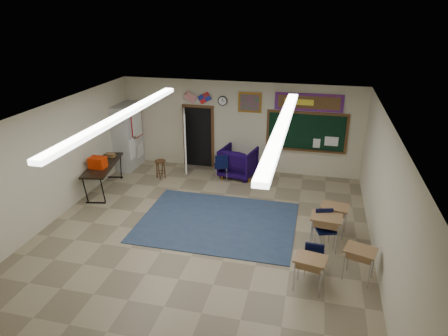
% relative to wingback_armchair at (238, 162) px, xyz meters
% --- Properties ---
extents(floor, '(9.00, 9.00, 0.00)m').
position_rel_wingback_armchair_xyz_m(floor, '(-0.11, -3.90, -0.49)').
color(floor, gray).
rests_on(floor, ground).
extents(back_wall, '(8.00, 0.04, 3.00)m').
position_rel_wingback_armchair_xyz_m(back_wall, '(-0.11, 0.60, 1.01)').
color(back_wall, beige).
rests_on(back_wall, floor).
extents(front_wall, '(8.00, 0.04, 3.00)m').
position_rel_wingback_armchair_xyz_m(front_wall, '(-0.11, -8.40, 1.01)').
color(front_wall, beige).
rests_on(front_wall, floor).
extents(left_wall, '(0.04, 9.00, 3.00)m').
position_rel_wingback_armchair_xyz_m(left_wall, '(-4.11, -3.90, 1.01)').
color(left_wall, beige).
rests_on(left_wall, floor).
extents(right_wall, '(0.04, 9.00, 3.00)m').
position_rel_wingback_armchair_xyz_m(right_wall, '(3.89, -3.90, 1.01)').
color(right_wall, beige).
rests_on(right_wall, floor).
extents(ceiling, '(8.00, 9.00, 0.04)m').
position_rel_wingback_armchair_xyz_m(ceiling, '(-0.11, -3.90, 2.51)').
color(ceiling, silver).
rests_on(ceiling, back_wall).
extents(area_rug, '(4.00, 3.00, 0.02)m').
position_rel_wingback_armchair_xyz_m(area_rug, '(0.09, -3.10, -0.48)').
color(area_rug, '#2E3F58').
rests_on(area_rug, floor).
extents(fluorescent_strips, '(3.86, 6.00, 0.10)m').
position_rel_wingback_armchair_xyz_m(fluorescent_strips, '(-0.11, -3.90, 2.45)').
color(fluorescent_strips, white).
rests_on(fluorescent_strips, ceiling).
extents(doorway, '(1.10, 0.89, 2.16)m').
position_rel_wingback_armchair_xyz_m(doorway, '(-1.61, 0.45, 0.57)').
color(doorway, black).
rests_on(doorway, back_wall).
extents(chalkboard, '(2.55, 0.14, 1.30)m').
position_rel_wingback_armchair_xyz_m(chalkboard, '(2.09, 0.56, 0.97)').
color(chalkboard, '#543018').
rests_on(chalkboard, back_wall).
extents(bulletin_board, '(2.10, 0.05, 0.55)m').
position_rel_wingback_armchair_xyz_m(bulletin_board, '(2.09, 0.57, 1.96)').
color(bulletin_board, '#A60E1E').
rests_on(bulletin_board, back_wall).
extents(framed_art_print, '(0.75, 0.05, 0.65)m').
position_rel_wingback_armchair_xyz_m(framed_art_print, '(0.24, 0.57, 1.86)').
color(framed_art_print, '#8D5C1B').
rests_on(framed_art_print, back_wall).
extents(wall_clock, '(0.32, 0.05, 0.32)m').
position_rel_wingback_armchair_xyz_m(wall_clock, '(-0.66, 0.57, 1.86)').
color(wall_clock, black).
rests_on(wall_clock, back_wall).
extents(wall_flags, '(1.16, 0.06, 0.70)m').
position_rel_wingback_armchair_xyz_m(wall_flags, '(-1.51, 0.54, 1.99)').
color(wall_flags, red).
rests_on(wall_flags, back_wall).
extents(storage_cabinet, '(0.59, 1.25, 2.20)m').
position_rel_wingback_armchair_xyz_m(storage_cabinet, '(-3.82, -0.05, 0.61)').
color(storage_cabinet, '#AFAFAB').
rests_on(storage_cabinet, floor).
extents(wingback_armchair, '(1.24, 1.26, 0.98)m').
position_rel_wingback_armchair_xyz_m(wingback_armchair, '(0.00, 0.00, 0.00)').
color(wingback_armchair, black).
rests_on(wingback_armchair, floor).
extents(student_chair_reading, '(0.58, 0.58, 0.89)m').
position_rel_wingback_armchair_xyz_m(student_chair_reading, '(-0.48, -0.41, -0.04)').
color(student_chair_reading, black).
rests_on(student_chair_reading, floor).
extents(student_chair_desk_a, '(0.44, 0.44, 0.84)m').
position_rel_wingback_armchair_xyz_m(student_chair_desk_a, '(2.57, -4.69, -0.07)').
color(student_chair_desk_a, black).
rests_on(student_chair_desk_a, floor).
extents(student_chair_desk_b, '(0.57, 0.57, 0.91)m').
position_rel_wingback_armchair_xyz_m(student_chair_desk_b, '(2.79, -3.64, -0.04)').
color(student_chair_desk_b, black).
rests_on(student_chair_desk_b, floor).
extents(student_desk_front_left, '(0.73, 0.58, 0.82)m').
position_rel_wingback_armchair_xyz_m(student_desk_front_left, '(2.79, -3.64, -0.03)').
color(student_desk_front_left, '#936844').
rests_on(student_desk_front_left, floor).
extents(student_desk_front_right, '(0.73, 0.59, 0.78)m').
position_rel_wingback_armchair_xyz_m(student_desk_front_right, '(2.99, -2.99, -0.05)').
color(student_desk_front_right, '#936844').
rests_on(student_desk_front_right, floor).
extents(student_desk_back_left, '(0.68, 0.56, 0.73)m').
position_rel_wingback_armchair_xyz_m(student_desk_back_left, '(2.50, -5.23, -0.08)').
color(student_desk_back_left, '#936844').
rests_on(student_desk_back_left, floor).
extents(student_desk_back_right, '(0.71, 0.61, 0.73)m').
position_rel_wingback_armchair_xyz_m(student_desk_back_right, '(3.47, -4.69, -0.08)').
color(student_desk_back_right, '#936844').
rests_on(student_desk_back_right, floor).
extents(folding_table, '(1.07, 2.14, 1.17)m').
position_rel_wingback_armchair_xyz_m(folding_table, '(-3.73, -2.01, -0.03)').
color(folding_table, black).
rests_on(folding_table, floor).
extents(wooden_stool, '(0.34, 0.34, 0.61)m').
position_rel_wingback_armchair_xyz_m(wooden_stool, '(-2.41, -0.76, -0.18)').
color(wooden_stool, '#4B3016').
rests_on(wooden_stool, floor).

